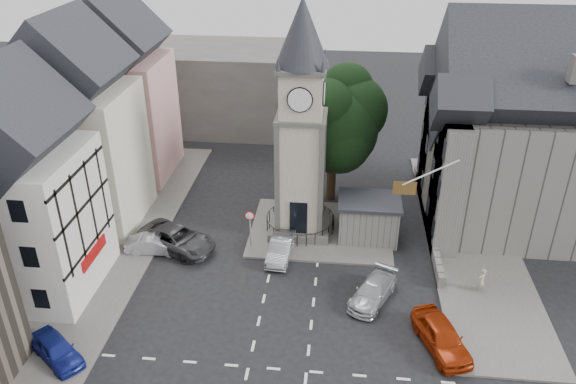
# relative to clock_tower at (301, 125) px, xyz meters

# --- Properties ---
(ground) EXTENTS (120.00, 120.00, 0.00)m
(ground) POSITION_rel_clock_tower_xyz_m (0.00, -7.99, -8.12)
(ground) COLOR black
(ground) RESTS_ON ground
(pavement_west) EXTENTS (6.00, 30.00, 0.14)m
(pavement_west) POSITION_rel_clock_tower_xyz_m (-12.50, -1.99, -8.05)
(pavement_west) COLOR #595651
(pavement_west) RESTS_ON ground
(pavement_east) EXTENTS (6.00, 26.00, 0.14)m
(pavement_east) POSITION_rel_clock_tower_xyz_m (12.00, 0.01, -8.05)
(pavement_east) COLOR #595651
(pavement_east) RESTS_ON ground
(central_island) EXTENTS (10.00, 8.00, 0.16)m
(central_island) POSITION_rel_clock_tower_xyz_m (1.50, 0.01, -8.04)
(central_island) COLOR #595651
(central_island) RESTS_ON ground
(road_markings) EXTENTS (20.00, 8.00, 0.01)m
(road_markings) POSITION_rel_clock_tower_xyz_m (0.00, -13.49, -8.12)
(road_markings) COLOR silver
(road_markings) RESTS_ON ground
(clock_tower) EXTENTS (4.86, 4.86, 16.25)m
(clock_tower) POSITION_rel_clock_tower_xyz_m (0.00, 0.00, 0.00)
(clock_tower) COLOR #4C4944
(clock_tower) RESTS_ON ground
(stone_shelter) EXTENTS (4.30, 3.30, 3.08)m
(stone_shelter) POSITION_rel_clock_tower_xyz_m (4.80, -0.49, -6.57)
(stone_shelter) COLOR slate
(stone_shelter) RESTS_ON ground
(town_tree) EXTENTS (7.20, 7.20, 10.80)m
(town_tree) POSITION_rel_clock_tower_xyz_m (2.00, 5.01, -1.15)
(town_tree) COLOR black
(town_tree) RESTS_ON ground
(warning_sign_post) EXTENTS (0.70, 0.19, 2.85)m
(warning_sign_post) POSITION_rel_clock_tower_xyz_m (-3.20, -2.56, -6.09)
(warning_sign_post) COLOR black
(warning_sign_post) RESTS_ON ground
(terrace_pink) EXTENTS (8.10, 7.60, 12.80)m
(terrace_pink) POSITION_rel_clock_tower_xyz_m (-15.50, 8.01, -1.54)
(terrace_pink) COLOR #DDA198
(terrace_pink) RESTS_ON ground
(terrace_cream) EXTENTS (8.10, 7.60, 12.80)m
(terrace_cream) POSITION_rel_clock_tower_xyz_m (-15.50, 0.01, -1.54)
(terrace_cream) COLOR #EBE2C5
(terrace_cream) RESTS_ON ground
(terrace_tudor) EXTENTS (8.10, 7.60, 12.00)m
(terrace_tudor) POSITION_rel_clock_tower_xyz_m (-15.50, -7.99, -1.93)
(terrace_tudor) COLOR silver
(terrace_tudor) RESTS_ON ground
(backdrop_west) EXTENTS (20.00, 10.00, 8.00)m
(backdrop_west) POSITION_rel_clock_tower_xyz_m (-12.00, 20.01, -4.12)
(backdrop_west) COLOR #4C4944
(backdrop_west) RESTS_ON ground
(east_building) EXTENTS (14.40, 11.40, 12.60)m
(east_building) POSITION_rel_clock_tower_xyz_m (15.59, 3.01, -1.86)
(east_building) COLOR slate
(east_building) RESTS_ON ground
(east_boundary_wall) EXTENTS (0.40, 16.00, 0.90)m
(east_boundary_wall) POSITION_rel_clock_tower_xyz_m (9.20, 2.01, -7.67)
(east_boundary_wall) COLOR slate
(east_boundary_wall) RESTS_ON ground
(flagpole) EXTENTS (3.68, 0.10, 2.74)m
(flagpole) POSITION_rel_clock_tower_xyz_m (8.00, -3.99, -1.12)
(flagpole) COLOR white
(flagpole) RESTS_ON ground
(car_west_blue) EXTENTS (3.92, 3.50, 1.29)m
(car_west_blue) POSITION_rel_clock_tower_xyz_m (-11.50, -13.99, -7.48)
(car_west_blue) COLOR navy
(car_west_blue) RESTS_ON ground
(car_west_silver) EXTENTS (3.89, 1.60, 1.25)m
(car_west_silver) POSITION_rel_clock_tower_xyz_m (-9.55, -3.87, -7.49)
(car_west_silver) COLOR #989AA0
(car_west_silver) RESTS_ON ground
(car_west_grey) EXTENTS (6.19, 4.75, 1.56)m
(car_west_grey) POSITION_rel_clock_tower_xyz_m (-8.16, -3.25, -7.34)
(car_west_grey) COLOR #343437
(car_west_grey) RESTS_ON ground
(car_island_silver) EXTENTS (1.69, 4.12, 1.33)m
(car_island_silver) POSITION_rel_clock_tower_xyz_m (-1.00, -3.49, -7.46)
(car_island_silver) COLOR gray
(car_island_silver) RESTS_ON ground
(car_island_east) EXTENTS (3.45, 4.71, 1.27)m
(car_island_east) POSITION_rel_clock_tower_xyz_m (4.99, -7.39, -7.49)
(car_island_east) COLOR #A4A8AC
(car_island_east) RESTS_ON ground
(car_east_red) EXTENTS (3.25, 4.91, 1.55)m
(car_east_red) POSITION_rel_clock_tower_xyz_m (8.50, -10.99, -7.34)
(car_east_red) COLOR #942508
(car_east_red) RESTS_ON ground
(pedestrian) EXTENTS (0.76, 0.73, 1.75)m
(pedestrian) POSITION_rel_clock_tower_xyz_m (11.50, -5.99, -7.24)
(pedestrian) COLOR #ABA08D
(pedestrian) RESTS_ON ground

